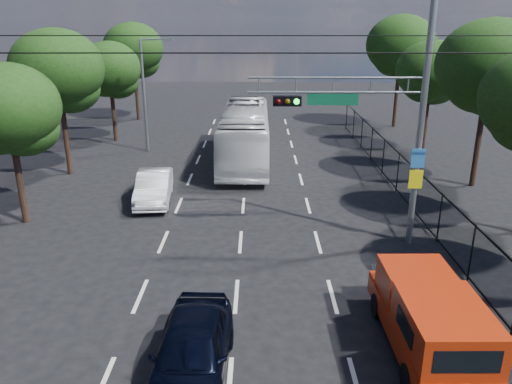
{
  "coord_description": "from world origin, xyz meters",
  "views": [
    {
      "loc": [
        0.66,
        -9.62,
        8.17
      ],
      "look_at": [
        0.61,
        5.84,
        2.8
      ],
      "focal_mm": 35.0,
      "sensor_mm": 36.0,
      "label": 1
    }
  ],
  "objects_px": {
    "navy_hatchback": "(192,351)",
    "white_bus": "(245,134)",
    "red_pickup": "(429,317)",
    "signal_mast": "(389,107)",
    "white_van": "(154,187)"
  },
  "relations": [
    {
      "from": "navy_hatchback",
      "to": "white_bus",
      "type": "relative_size",
      "value": 0.38
    },
    {
      "from": "white_van",
      "to": "white_bus",
      "type": "bearing_deg",
      "value": 55.26
    },
    {
      "from": "signal_mast",
      "to": "white_bus",
      "type": "distance_m",
      "value": 13.53
    },
    {
      "from": "signal_mast",
      "to": "white_van",
      "type": "height_order",
      "value": "signal_mast"
    },
    {
      "from": "signal_mast",
      "to": "white_van",
      "type": "xyz_separation_m",
      "value": [
        -9.5,
        4.57,
        -4.53
      ]
    },
    {
      "from": "red_pickup",
      "to": "navy_hatchback",
      "type": "distance_m",
      "value": 5.99
    },
    {
      "from": "red_pickup",
      "to": "navy_hatchback",
      "type": "height_order",
      "value": "red_pickup"
    },
    {
      "from": "navy_hatchback",
      "to": "white_van",
      "type": "xyz_separation_m",
      "value": [
        -3.32,
        12.31,
        -0.05
      ]
    },
    {
      "from": "white_bus",
      "to": "red_pickup",
      "type": "bearing_deg",
      "value": -74.35
    },
    {
      "from": "navy_hatchback",
      "to": "white_van",
      "type": "relative_size",
      "value": 1.03
    },
    {
      "from": "red_pickup",
      "to": "navy_hatchback",
      "type": "relative_size",
      "value": 1.18
    },
    {
      "from": "white_bus",
      "to": "white_van",
      "type": "height_order",
      "value": "white_bus"
    },
    {
      "from": "signal_mast",
      "to": "white_bus",
      "type": "xyz_separation_m",
      "value": [
        -5.39,
        11.87,
        -3.61
      ]
    },
    {
      "from": "signal_mast",
      "to": "red_pickup",
      "type": "bearing_deg",
      "value": -92.42
    },
    {
      "from": "white_bus",
      "to": "signal_mast",
      "type": "bearing_deg",
      "value": -65.29
    }
  ]
}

